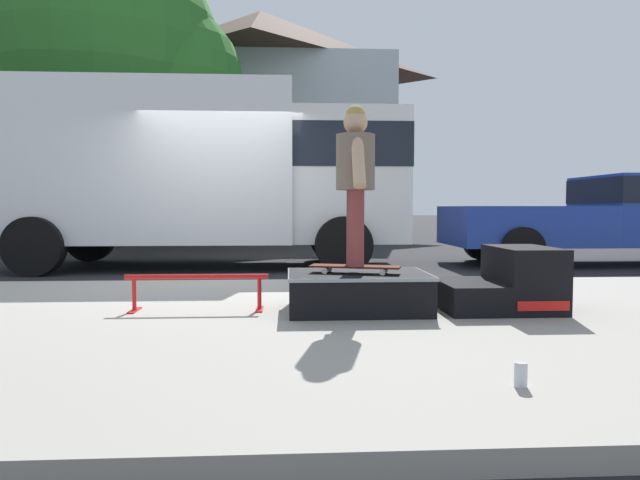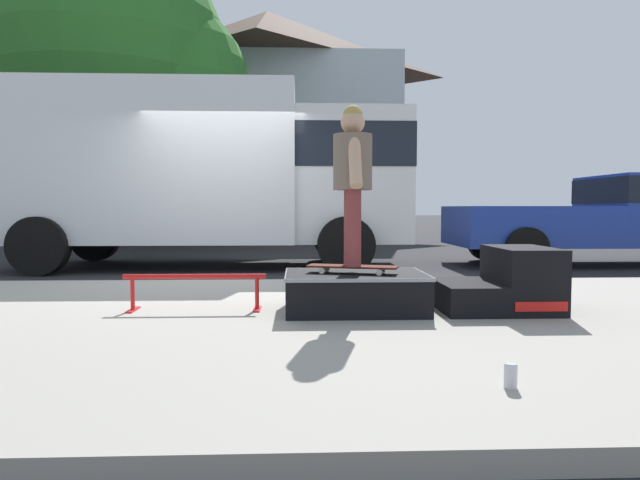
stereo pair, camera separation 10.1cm
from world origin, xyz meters
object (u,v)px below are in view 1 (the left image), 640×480
(soda_can, at_px, (521,375))
(box_truck, at_px, (204,169))
(skateboard, at_px, (355,267))
(pickup_truck_blue, at_px, (615,215))
(kicker_ramp, at_px, (506,284))
(skate_box, at_px, (358,290))
(grind_rail, at_px, (197,284))
(street_tree_main, at_px, (115,58))
(skater_kid, at_px, (355,172))

(soda_can, relative_size, box_truck, 0.02)
(skateboard, bearing_deg, pickup_truck_blue, 42.87)
(box_truck, bearing_deg, kicker_ramp, -55.11)
(soda_can, height_order, box_truck, box_truck)
(skateboard, bearing_deg, skate_box, 59.89)
(skate_box, distance_m, pickup_truck_blue, 7.28)
(soda_can, height_order, pickup_truck_blue, pickup_truck_blue)
(skate_box, height_order, kicker_ramp, kicker_ramp)
(grind_rail, relative_size, pickup_truck_blue, 0.22)
(pickup_truck_blue, height_order, street_tree_main, street_tree_main)
(skateboard, distance_m, pickup_truck_blue, 7.32)
(grind_rail, xyz_separation_m, street_tree_main, (-3.63, 9.77, 4.53))
(pickup_truck_blue, bearing_deg, grind_rail, -144.47)
(skate_box, height_order, skater_kid, skater_kid)
(grind_rail, distance_m, skater_kid, 1.71)
(skate_box, relative_size, grind_rail, 0.97)
(skater_kid, bearing_deg, skate_box, 59.89)
(grind_rail, height_order, skater_kid, skater_kid)
(skater_kid, xyz_separation_m, box_truck, (-2.05, 4.95, 0.36))
(skate_box, bearing_deg, street_tree_main, 117.06)
(kicker_ramp, bearing_deg, pickup_truck_blue, 50.97)
(kicker_ramp, height_order, grind_rail, kicker_ramp)
(skate_box, relative_size, pickup_truck_blue, 0.22)
(grind_rail, height_order, skateboard, skateboard)
(grind_rail, xyz_separation_m, pickup_truck_blue, (6.75, 4.82, 0.54))
(kicker_ramp, relative_size, grind_rail, 0.79)
(grind_rail, xyz_separation_m, skater_kid, (1.39, -0.16, 0.98))
(box_truck, height_order, pickup_truck_blue, box_truck)
(grind_rail, distance_m, soda_can, 2.98)
(kicker_ramp, bearing_deg, soda_can, -110.06)
(skate_box, height_order, soda_can, skate_box)
(skate_box, relative_size, skateboard, 1.52)
(street_tree_main, bearing_deg, grind_rail, -69.63)
(street_tree_main, bearing_deg, soda_can, -64.89)
(kicker_ramp, height_order, skateboard, kicker_ramp)
(pickup_truck_blue, relative_size, street_tree_main, 0.71)
(soda_can, height_order, street_tree_main, street_tree_main)
(skater_kid, height_order, street_tree_main, street_tree_main)
(skateboard, height_order, street_tree_main, street_tree_main)
(street_tree_main, bearing_deg, box_truck, -59.20)
(kicker_ramp, relative_size, box_truck, 0.14)
(skateboard, distance_m, box_truck, 5.48)
(skater_kid, relative_size, soda_can, 10.93)
(skater_kid, height_order, soda_can, skater_kid)
(skate_box, distance_m, skateboard, 0.22)
(skate_box, relative_size, street_tree_main, 0.15)
(kicker_ramp, bearing_deg, skate_box, 179.99)
(kicker_ramp, xyz_separation_m, pickup_truck_blue, (3.99, 4.92, 0.54))
(kicker_ramp, bearing_deg, street_tree_main, 122.88)
(skater_kid, relative_size, pickup_truck_blue, 0.24)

